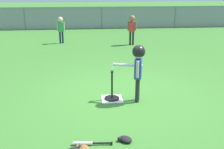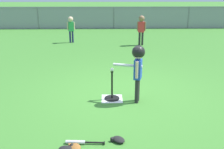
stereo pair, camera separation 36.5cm
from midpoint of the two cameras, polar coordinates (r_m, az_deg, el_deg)
The scene contains 11 objects.
ground_plane at distance 6.01m, azimuth 0.82°, elevation -4.26°, with size 60.00×60.00×0.00m, color #3D7A2D.
home_plate at distance 5.79m, azimuth -1.81°, elevation -5.14°, with size 0.44×0.44×0.01m, color white.
batting_tee at distance 5.76m, azimuth -1.82°, elevation -4.31°, with size 0.32×0.32×0.62m.
baseball_on_tee at distance 5.56m, azimuth -1.88°, elevation 1.03°, with size 0.07×0.07×0.07m, color white.
batter_child at distance 5.42m, azimuth 3.59°, elevation 2.64°, with size 0.63×0.33×1.19m.
fielder_near_right at distance 11.22m, azimuth -11.69°, elevation 9.88°, with size 0.31×0.21×1.06m.
fielder_deep_left at distance 10.71m, azimuth 3.23°, elevation 10.17°, with size 0.34×0.23×1.16m.
spare_bat_silver at distance 4.29m, azimuth -7.80°, elevation -14.22°, with size 0.61×0.09×0.06m.
glove_by_plate at distance 4.17m, azimuth -8.63°, elevation -15.28°, with size 0.21×0.25×0.07m.
glove_outfield_drop at distance 4.34m, azimuth 0.38°, elevation -13.53°, with size 0.27×0.27×0.07m.
outfield_fence at distance 14.66m, azimuth -2.93°, elevation 12.01°, with size 16.06×0.06×1.15m.
Camera 1 is at (-0.77, -5.49, 2.36)m, focal length 43.38 mm.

